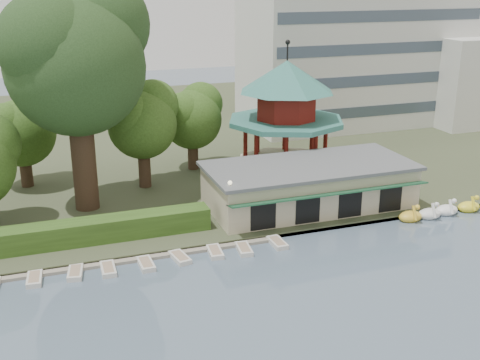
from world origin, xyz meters
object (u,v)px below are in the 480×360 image
boathouse (309,185)px  dock (62,268)px  big_tree (76,54)px  pavilion (286,106)px

boathouse → dock: bearing=-167.8°
boathouse → big_tree: 23.03m
pavilion → big_tree: big_tree is taller
dock → big_tree: size_ratio=1.68×
dock → boathouse: 22.62m
dock → boathouse: bearing=12.2°
boathouse → big_tree: big_tree is taller
big_tree → dock: bearing=-106.0°
dock → big_tree: 18.03m
boathouse → big_tree: (-18.84, 6.21, 11.70)m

